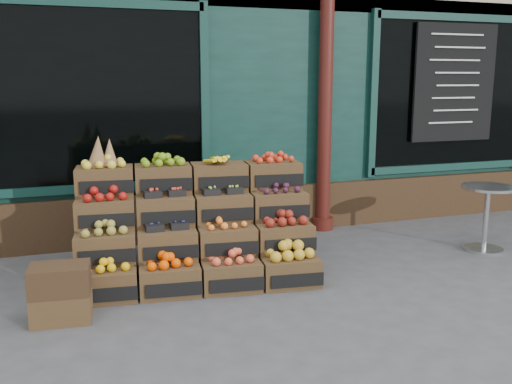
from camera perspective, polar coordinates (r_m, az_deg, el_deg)
name	(u,v)px	position (r m, az deg, el deg)	size (l,w,h in m)	color
ground	(301,294)	(5.39, 4.52, -10.16)	(60.00, 60.00, 0.00)	#454548
shop_facade	(181,52)	(9.92, -7.48, 13.72)	(12.00, 6.24, 4.80)	#0E312A
crate_display	(194,233)	(5.77, -6.19, -4.15)	(2.39, 1.38, 1.42)	#4A341D
spare_crates	(61,293)	(5.01, -18.94, -9.56)	(0.51, 0.38, 0.48)	#4A341D
bistro_table	(487,211)	(7.06, 22.06, -1.74)	(0.61, 0.61, 0.76)	silver
shopkeeper	(123,164)	(7.44, -13.12, 2.77)	(0.66, 0.43, 1.80)	#1A5D31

